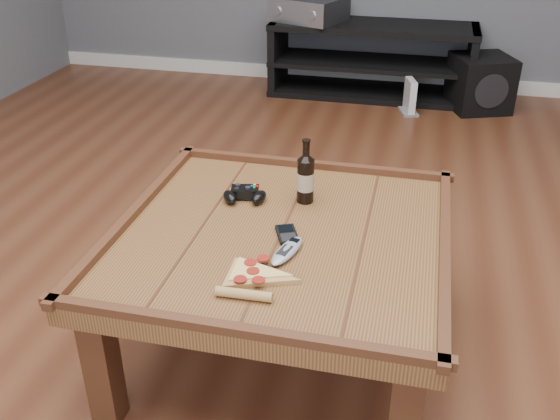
% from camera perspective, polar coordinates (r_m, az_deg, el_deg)
% --- Properties ---
extents(ground, '(6.00, 6.00, 0.00)m').
position_cam_1_polar(ground, '(2.17, 0.13, -12.30)').
color(ground, '#4D2616').
rests_on(ground, ground).
extents(baseboard, '(5.00, 0.02, 0.10)m').
position_cam_1_polar(baseboard, '(4.80, 8.49, 11.85)').
color(baseboard, silver).
rests_on(baseboard, ground).
extents(coffee_table, '(1.03, 1.03, 0.48)m').
position_cam_1_polar(coffee_table, '(1.94, 0.15, -3.55)').
color(coffee_table, '#502E16').
rests_on(coffee_table, ground).
extents(media_console, '(1.40, 0.45, 0.50)m').
position_cam_1_polar(media_console, '(4.52, 8.35, 13.37)').
color(media_console, black).
rests_on(media_console, ground).
extents(beer_bottle, '(0.06, 0.06, 0.22)m').
position_cam_1_polar(beer_bottle, '(2.05, 2.35, 3.02)').
color(beer_bottle, black).
rests_on(beer_bottle, coffee_table).
extents(game_controller, '(0.16, 0.12, 0.04)m').
position_cam_1_polar(game_controller, '(2.08, -3.25, 1.41)').
color(game_controller, black).
rests_on(game_controller, coffee_table).
extents(pizza_slice, '(0.17, 0.27, 0.03)m').
position_cam_1_polar(pizza_slice, '(1.69, -2.60, -6.14)').
color(pizza_slice, tan).
rests_on(pizza_slice, coffee_table).
extents(smartphone, '(0.09, 0.12, 0.01)m').
position_cam_1_polar(smartphone, '(1.88, 0.66, -2.26)').
color(smartphone, black).
rests_on(smartphone, coffee_table).
extents(remote_control, '(0.09, 0.18, 0.02)m').
position_cam_1_polar(remote_control, '(1.79, 0.65, -3.74)').
color(remote_control, '#90969C').
rests_on(remote_control, coffee_table).
extents(av_receiver, '(0.55, 0.50, 0.16)m').
position_cam_1_polar(av_receiver, '(4.50, 2.64, 17.91)').
color(av_receiver, black).
rests_on(av_receiver, media_console).
extents(subwoofer, '(0.46, 0.46, 0.35)m').
position_cam_1_polar(subwoofer, '(4.41, 17.85, 10.99)').
color(subwoofer, black).
rests_on(subwoofer, ground).
extents(game_console, '(0.15, 0.20, 0.23)m').
position_cam_1_polar(game_console, '(4.24, 11.77, 10.00)').
color(game_console, gray).
rests_on(game_console, ground).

